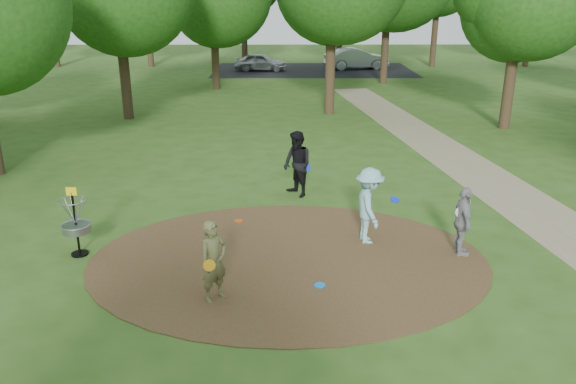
{
  "coord_description": "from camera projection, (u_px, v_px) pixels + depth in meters",
  "views": [
    {
      "loc": [
        -0.08,
        -10.66,
        5.38
      ],
      "look_at": [
        0.0,
        1.2,
        1.1
      ],
      "focal_mm": 35.0,
      "sensor_mm": 36.0,
      "label": 1
    }
  ],
  "objects": [
    {
      "name": "footpath",
      "position": [
        552.0,
        222.0,
        13.78
      ],
      "size": [
        7.55,
        39.89,
        0.01
      ],
      "primitive_type": "cube",
      "rotation": [
        0.0,
        0.0,
        0.14
      ],
      "color": "#8C7A5B",
      "rests_on": "ground"
    },
    {
      "name": "disc_golf_basket",
      "position": [
        75.0,
        217.0,
        11.81
      ],
      "size": [
        0.63,
        0.63,
        1.54
      ],
      "color": "black",
      "rests_on": "ground"
    },
    {
      "name": "disc_ground_red",
      "position": [
        239.0,
        221.0,
        13.79
      ],
      "size": [
        0.22,
        0.22,
        0.02
      ],
      "primitive_type": "cylinder",
      "color": "#C64713",
      "rests_on": "dirt_clearing"
    },
    {
      "name": "disc_ground_blue",
      "position": [
        320.0,
        285.0,
        10.79
      ],
      "size": [
        0.22,
        0.22,
        0.02
      ],
      "primitive_type": "cylinder",
      "color": "#0E80EF",
      "rests_on": "dirt_clearing"
    },
    {
      "name": "player_walking_with_disc",
      "position": [
        297.0,
        164.0,
        15.28
      ],
      "size": [
        1.05,
        1.11,
        1.81
      ],
      "color": "black",
      "rests_on": "ground"
    },
    {
      "name": "player_waiting_with_disc",
      "position": [
        463.0,
        222.0,
        11.85
      ],
      "size": [
        0.39,
        0.9,
        1.53
      ],
      "color": "gray",
      "rests_on": "ground"
    },
    {
      "name": "ground",
      "position": [
        288.0,
        260.0,
        11.85
      ],
      "size": [
        100.0,
        100.0,
        0.0
      ],
      "primitive_type": "plane",
      "color": "#2D5119",
      "rests_on": "ground"
    },
    {
      "name": "player_throwing_with_disc",
      "position": [
        369.0,
        206.0,
        12.44
      ],
      "size": [
        1.09,
        1.18,
        1.74
      ],
      "color": "#86C3C8",
      "rests_on": "ground"
    },
    {
      "name": "car_right",
      "position": [
        356.0,
        59.0,
        40.2
      ],
      "size": [
        4.76,
        2.54,
        1.49
      ],
      "primitive_type": "imported",
      "rotation": [
        0.0,
        0.0,
        1.79
      ],
      "color": "#A0A4A7",
      "rests_on": "ground"
    },
    {
      "name": "parking_lot",
      "position": [
        313.0,
        70.0,
        40.09
      ],
      "size": [
        14.0,
        8.0,
        0.01
      ],
      "primitive_type": "cube",
      "color": "black",
      "rests_on": "ground"
    },
    {
      "name": "dirt_clearing",
      "position": [
        288.0,
        260.0,
        11.85
      ],
      "size": [
        8.4,
        8.4,
        0.02
      ],
      "primitive_type": "cylinder",
      "color": "#47301C",
      "rests_on": "ground"
    },
    {
      "name": "car_left",
      "position": [
        260.0,
        62.0,
        39.42
      ],
      "size": [
        3.63,
        1.52,
        1.23
      ],
      "primitive_type": "imported",
      "rotation": [
        0.0,
        0.0,
        1.55
      ],
      "color": "#A2A3A9",
      "rests_on": "ground"
    },
    {
      "name": "player_observer_with_disc",
      "position": [
        214.0,
        261.0,
        10.1
      ],
      "size": [
        0.66,
        0.66,
        1.55
      ],
      "color": "brown",
      "rests_on": "ground"
    }
  ]
}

